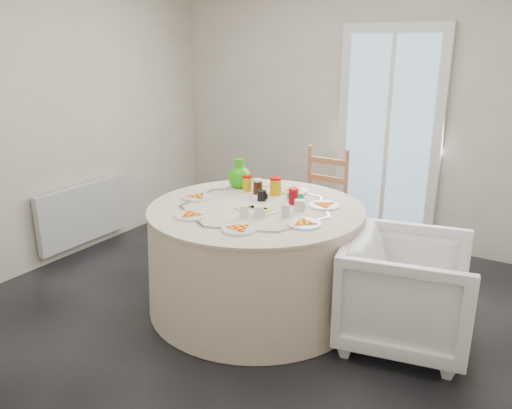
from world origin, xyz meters
The scene contains 14 objects.
floor centered at (0.00, 0.00, 0.00)m, with size 4.00×4.00×0.00m, color black.
wall_back centered at (0.00, 2.00, 1.30)m, with size 4.00×0.02×2.60m, color #BCB5A3.
wall_left centered at (-2.00, 0.00, 1.30)m, with size 0.02×4.00×2.60m, color #BCB5A3.
glass_door centered at (0.40, 1.95, 1.05)m, with size 1.00×0.08×2.10m, color silver.
radiator centered at (-1.94, 0.20, 0.38)m, with size 0.07×1.00×0.55m, color silver.
table centered at (0.00, 0.17, 0.38)m, with size 1.62×1.62×0.82m, color beige.
wooden_chair centered at (-0.03, 1.30, 0.47)m, with size 0.45×0.43×1.00m, color #B3754F, non-canonical shape.
armchair centered at (1.10, 0.24, 0.39)m, with size 0.79×0.74×0.81m, color white.
place_settings centered at (0.00, 0.17, 0.77)m, with size 1.22×1.22×0.02m, color silver, non-canonical shape.
jar_cluster centered at (-0.05, 0.42, 0.82)m, with size 0.54×0.27×0.16m, color #A25816, non-canonical shape.
butter_tub centered at (0.15, 0.51, 0.79)m, with size 0.13×0.09×0.05m, color #069C97.
green_pitcher centered at (-0.36, 0.50, 0.87)m, with size 0.19×0.19×0.24m, color #27AB0E, non-canonical shape.
cheese_platter centered at (0.06, 0.08, 0.77)m, with size 0.29×0.18×0.04m, color silver, non-canonical shape.
mugs_glasses centered at (0.14, 0.20, 0.81)m, with size 0.52×0.52×0.10m, color gray, non-canonical shape.
Camera 1 is at (1.80, -2.77, 1.89)m, focal length 35.00 mm.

